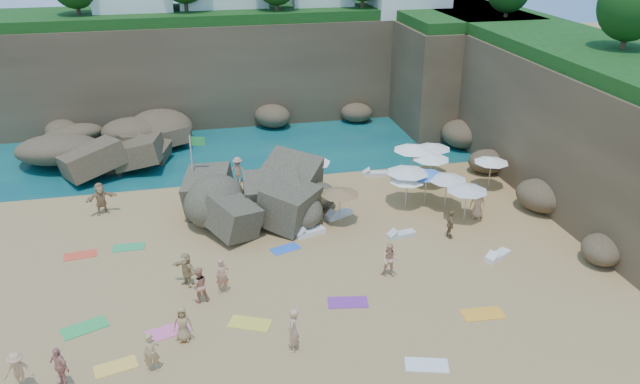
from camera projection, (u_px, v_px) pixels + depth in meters
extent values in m
plane|color=tan|center=(295.00, 255.00, 31.83)|extent=(120.00, 120.00, 0.00)
plane|color=#0C4751|center=(237.00, 97.00, 58.46)|extent=(120.00, 120.00, 0.00)
cube|color=brown|center=(263.00, 65.00, 52.76)|extent=(44.00, 8.00, 8.00)
cube|color=brown|center=(555.00, 110.00, 41.04)|extent=(8.00, 30.00, 8.00)
cube|color=brown|center=(453.00, 70.00, 51.30)|extent=(10.00, 12.00, 8.00)
sphere|color=#11380F|center=(631.00, 5.00, 34.70)|extent=(3.60, 3.60, 3.60)
cylinder|color=white|center=(25.00, 76.00, 53.65)|extent=(0.10, 0.10, 6.00)
cylinder|color=white|center=(44.00, 75.00, 53.95)|extent=(0.10, 0.10, 6.00)
cylinder|color=white|center=(62.00, 74.00, 54.25)|extent=(0.10, 0.10, 6.00)
cylinder|color=silver|center=(193.00, 174.00, 35.65)|extent=(0.09, 0.09, 4.60)
cube|color=green|center=(198.00, 141.00, 34.94)|extent=(0.77, 0.31, 0.52)
cylinder|color=silver|center=(310.00, 176.00, 38.23)|extent=(0.07, 0.07, 2.30)
cone|color=white|center=(310.00, 160.00, 37.78)|extent=(2.58, 2.58, 0.39)
cylinder|color=silver|center=(430.00, 171.00, 39.27)|extent=(0.06, 0.06, 2.08)
cone|color=white|center=(431.00, 156.00, 38.86)|extent=(2.33, 2.33, 0.35)
cylinder|color=silver|center=(432.00, 160.00, 41.03)|extent=(0.06, 0.06, 2.06)
cone|color=silver|center=(433.00, 146.00, 40.62)|extent=(2.31, 2.31, 0.35)
cylinder|color=silver|center=(490.00, 173.00, 39.11)|extent=(0.06, 0.06, 1.93)
cone|color=white|center=(492.00, 160.00, 38.73)|extent=(2.17, 2.17, 0.33)
cylinder|color=silver|center=(446.00, 192.00, 36.40)|extent=(0.06, 0.06, 2.04)
cone|color=silver|center=(447.00, 177.00, 36.00)|extent=(2.29, 2.29, 0.35)
cylinder|color=silver|center=(340.00, 207.00, 34.75)|extent=(0.06, 0.06, 1.94)
cone|color=red|center=(340.00, 192.00, 34.37)|extent=(2.18, 2.18, 0.33)
cylinder|color=silver|center=(412.00, 163.00, 40.22)|extent=(0.07, 0.07, 2.28)
cone|color=white|center=(413.00, 147.00, 39.77)|extent=(2.56, 2.56, 0.39)
cylinder|color=silver|center=(407.00, 186.00, 36.87)|extent=(0.07, 0.07, 2.26)
cone|color=silver|center=(408.00, 170.00, 36.43)|extent=(2.53, 2.53, 0.39)
cylinder|color=silver|center=(406.00, 193.00, 36.59)|extent=(0.05, 0.05, 1.84)
cone|color=white|center=(407.00, 179.00, 36.22)|extent=(2.07, 2.07, 0.31)
cylinder|color=silver|center=(426.00, 187.00, 37.07)|extent=(0.06, 0.06, 1.99)
cone|color=#447EEA|center=(427.00, 173.00, 36.68)|extent=(2.24, 2.24, 0.34)
cylinder|color=silver|center=(465.00, 204.00, 34.94)|extent=(0.06, 0.06, 2.07)
cone|color=silver|center=(467.00, 188.00, 34.54)|extent=(2.32, 2.32, 0.35)
cube|color=white|center=(339.00, 215.00, 35.73)|extent=(1.75, 1.21, 0.26)
cube|color=silver|center=(313.00, 192.00, 38.47)|extent=(1.89, 0.73, 0.29)
cube|color=silver|center=(375.00, 174.00, 41.21)|extent=(1.71, 0.82, 0.26)
cube|color=white|center=(310.00, 232.00, 33.77)|extent=(1.81, 1.04, 0.27)
cube|color=silver|center=(401.00, 235.00, 33.53)|extent=(1.64, 0.80, 0.24)
cube|color=white|center=(498.00, 256.00, 31.50)|extent=(1.63, 1.23, 0.25)
cube|color=pink|center=(168.00, 331.00, 26.05)|extent=(1.96, 1.35, 0.03)
cube|color=green|center=(85.00, 328.00, 26.28)|extent=(2.07, 1.56, 0.03)
cube|color=yellow|center=(116.00, 367.00, 24.04)|extent=(1.75, 1.17, 0.03)
cube|color=#7F2C92|center=(348.00, 302.00, 27.97)|extent=(1.93, 1.20, 0.03)
cube|color=#EF452A|center=(80.00, 255.00, 31.77)|extent=(1.67, 0.96, 0.03)
cube|color=blue|center=(285.00, 249.00, 32.38)|extent=(1.68, 1.20, 0.03)
cube|color=#FFA128|center=(483.00, 314.00, 27.17)|extent=(1.89, 1.04, 0.03)
cube|color=green|center=(129.00, 247.00, 32.52)|extent=(1.63, 0.84, 0.03)
cube|color=yellow|center=(250.00, 323.00, 26.55)|extent=(1.99, 1.54, 0.03)
cube|color=white|center=(427.00, 365.00, 24.13)|extent=(1.83, 1.27, 0.03)
imported|color=tan|center=(151.00, 353.00, 23.51)|extent=(0.68, 0.51, 1.69)
imported|color=tan|center=(199.00, 285.00, 27.73)|extent=(0.91, 0.76, 1.71)
imported|color=tan|center=(238.00, 170.00, 39.82)|extent=(1.23, 0.79, 1.76)
imported|color=olive|center=(450.00, 224.00, 33.19)|extent=(0.51, 0.97, 1.58)
imported|color=tan|center=(478.00, 203.00, 35.30)|extent=(0.99, 0.90, 1.79)
imported|color=tan|center=(101.00, 198.00, 35.77)|extent=(1.84, 1.13, 1.92)
imported|color=tan|center=(293.00, 330.00, 24.61)|extent=(0.69, 0.82, 1.91)
imported|color=tan|center=(62.00, 381.00, 23.05)|extent=(1.84, 1.88, 0.41)
imported|color=#A78453|center=(184.00, 336.00, 25.45)|extent=(0.87, 1.62, 0.42)
imported|color=tan|center=(187.00, 281.00, 29.19)|extent=(2.26, 2.24, 0.44)
imported|color=tan|center=(223.00, 288.00, 28.66)|extent=(0.94, 1.78, 0.40)
imported|color=#E3A581|center=(389.00, 270.00, 29.87)|extent=(1.54, 1.88, 0.64)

